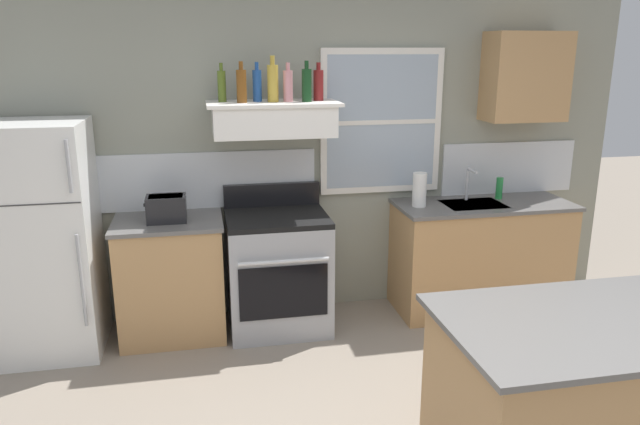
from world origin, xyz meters
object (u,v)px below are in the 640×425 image
Objects in this scene: bottle_red_label_wine at (318,85)px; dish_soap_bottle at (499,188)px; toaster at (166,208)px; refrigerator at (43,240)px; bottle_rose_pink at (288,85)px; bottle_olive_oil_square at (222,86)px; bottle_blue_liqueur at (257,85)px; bottle_amber_wine at (241,85)px; paper_towel_roll at (420,190)px; kitchen_island at (581,405)px; bottle_champagne_gold_foil at (273,83)px; bottle_dark_green_wine at (307,85)px; stove_range at (278,271)px.

bottle_red_label_wine is 1.54× the size of dish_soap_bottle.
toaster is at bearing -176.93° from dish_soap_bottle.
refrigerator is 2.05m from bottle_rose_pink.
bottle_red_label_wine is 1.76m from dish_soap_bottle.
bottle_olive_oil_square is at bearing 171.36° from bottle_rose_pink.
bottle_blue_liqueur is 1.02× the size of bottle_red_label_wine.
bottle_amber_wine is at bearing -177.71° from dish_soap_bottle.
bottle_blue_liqueur is 1.50m from paper_towel_roll.
refrigerator is 0.87m from toaster.
bottle_rose_pink is at bearing -178.01° from dish_soap_bottle.
bottle_rose_pink is 1.97m from dish_soap_bottle.
bottle_olive_oil_square reaches higher than kitchen_island.
dish_soap_bottle is (1.88, 0.06, -0.88)m from bottle_champagne_gold_foil.
bottle_red_label_wine reaches higher than kitchen_island.
refrigerator is at bearing -178.76° from paper_towel_roll.
bottle_dark_green_wine is 1.08× the size of paper_towel_roll.
bottle_olive_oil_square is 0.95× the size of bottle_dark_green_wine.
refrigerator reaches higher than kitchen_island.
kitchen_island is at bearing -58.98° from bottle_blue_liqueur.
dish_soap_bottle is at bearing 4.18° from stove_range.
refrigerator is 5.87× the size of bottle_blue_liqueur.
refrigerator is 5.98× the size of bottle_red_label_wine.
bottle_dark_green_wine is at bearing 1.91° from refrigerator.
paper_towel_roll is at bearing -2.15° from bottle_rose_pink.
bottle_champagne_gold_foil is at bearing -11.44° from bottle_olive_oil_square.
bottle_amber_wine is 0.99× the size of bottle_dark_green_wine.
bottle_red_label_wine is (0.35, 0.12, 1.40)m from stove_range.
paper_towel_roll is 1.50× the size of dish_soap_bottle.
bottle_red_label_wine reaches higher than toaster.
bottle_champagne_gold_foil is at bearing 178.13° from paper_towel_roll.
bottle_dark_green_wine is (1.04, 0.05, 0.86)m from toaster.
kitchen_island is (1.32, -2.19, -1.41)m from bottle_blue_liqueur.
bottle_olive_oil_square is 0.16m from bottle_amber_wine.
bottle_red_label_wine is (0.34, 0.04, -0.02)m from bottle_champagne_gold_foil.
bottle_olive_oil_square is 2.40m from dish_soap_bottle.
bottle_amber_wine is at bearing -176.15° from bottle_rose_pink.
bottle_dark_green_wine is 1.62× the size of dish_soap_bottle.
bottle_champagne_gold_foil reaches higher than dish_soap_bottle.
kitchen_island is at bearing -60.53° from bottle_champagne_gold_foil.
bottle_rose_pink is at bearing 177.85° from paper_towel_roll.
bottle_champagne_gold_foil is 1.18× the size of bottle_rose_pink.
dish_soap_bottle is (1.77, 0.06, -0.86)m from bottle_rose_pink.
bottle_dark_green_wine is at bearing 9.39° from stove_range.
refrigerator is 5.06× the size of bottle_champagne_gold_foil.
bottle_olive_oil_square is at bearing 169.89° from bottle_dark_green_wine.
bottle_rose_pink is (0.34, 0.02, -0.00)m from bottle_amber_wine.
bottle_champagne_gold_foil is at bearing 119.47° from kitchen_island.
bottle_champagne_gold_foil is at bearing 3.38° from refrigerator.
bottle_dark_green_wine is (0.47, -0.01, 0.00)m from bottle_amber_wine.
bottle_red_label_wine is at bearing 10.43° from bottle_rose_pink.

